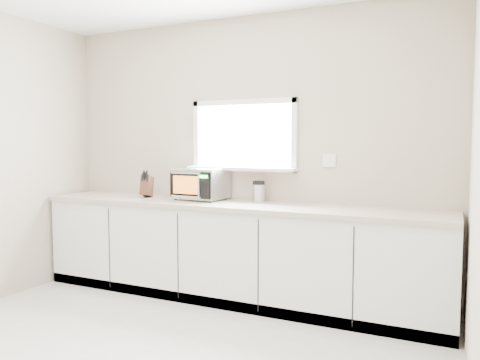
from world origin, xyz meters
The scene contains 7 objects.
back_wall centered at (0.00, 2.00, 1.36)m, with size 4.00×0.17×2.70m.
cabinets centered at (0.00, 1.70, 0.44)m, with size 3.92×0.60×0.88m, color silver.
countertop centered at (0.00, 1.69, 0.90)m, with size 3.92×0.64×0.04m, color #B8AD98.
microwave centered at (-0.39, 1.80, 1.08)m, with size 0.50×0.43×0.31m.
knife_block centered at (-0.98, 1.74, 1.04)m, with size 0.14×0.21×0.28m.
cutting_board centered at (-0.41, 1.94, 1.07)m, with size 0.31×0.31×0.02m, color #A76C40.
coffee_grinder centered at (0.20, 1.89, 1.02)m, with size 0.13×0.13×0.20m.
Camera 1 is at (1.90, -2.20, 1.48)m, focal length 35.00 mm.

